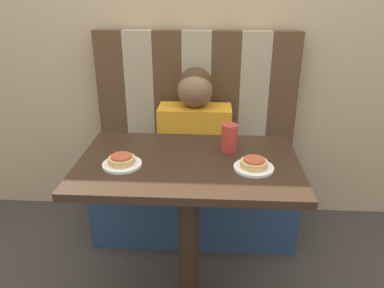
{
  "coord_description": "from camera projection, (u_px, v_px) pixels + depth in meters",
  "views": [
    {
      "loc": [
        0.1,
        -1.49,
        1.5
      ],
      "look_at": [
        0.0,
        0.29,
        0.73
      ],
      "focal_mm": 35.0,
      "sensor_mm": 36.0,
      "label": 1
    }
  ],
  "objects": [
    {
      "name": "pizza_right",
      "position": [
        254.0,
        163.0,
        1.57
      ],
      "size": [
        0.12,
        0.12,
        0.04
      ],
      "color": "tan",
      "rests_on": "plate_right"
    },
    {
      "name": "plate_left",
      "position": [
        122.0,
        164.0,
        1.61
      ],
      "size": [
        0.17,
        0.17,
        0.01
      ],
      "color": "white",
      "rests_on": "dining_table"
    },
    {
      "name": "booth_seat",
      "position": [
        195.0,
        198.0,
        2.4
      ],
      "size": [
        1.24,
        0.47,
        0.46
      ],
      "color": "navy",
      "rests_on": "ground_plane"
    },
    {
      "name": "drinking_cup",
      "position": [
        229.0,
        138.0,
        1.73
      ],
      "size": [
        0.07,
        0.07,
        0.13
      ],
      "color": "#B23328",
      "rests_on": "dining_table"
    },
    {
      "name": "wall_back",
      "position": [
        198.0,
        20.0,
        2.25
      ],
      "size": [
        7.0,
        0.05,
        2.6
      ],
      "color": "tan",
      "rests_on": "ground_plane"
    },
    {
      "name": "person",
      "position": [
        195.0,
        121.0,
        2.2
      ],
      "size": [
        0.42,
        0.23,
        0.61
      ],
      "color": "orange",
      "rests_on": "booth_seat"
    },
    {
      "name": "plate_right",
      "position": [
        254.0,
        168.0,
        1.58
      ],
      "size": [
        0.17,
        0.17,
        0.01
      ],
      "color": "white",
      "rests_on": "dining_table"
    },
    {
      "name": "dining_table",
      "position": [
        188.0,
        184.0,
        1.71
      ],
      "size": [
        0.98,
        0.63,
        0.78
      ],
      "color": "black",
      "rests_on": "ground_plane"
    },
    {
      "name": "pizza_left",
      "position": [
        122.0,
        160.0,
        1.6
      ],
      "size": [
        0.12,
        0.12,
        0.04
      ],
      "color": "tan",
      "rests_on": "plate_left"
    },
    {
      "name": "booth_backrest",
      "position": [
        196.0,
        96.0,
        2.34
      ],
      "size": [
        1.24,
        0.07,
        0.79
      ],
      "color": "#4C331E",
      "rests_on": "booth_seat"
    }
  ]
}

